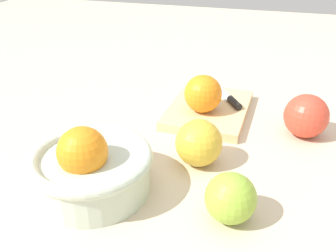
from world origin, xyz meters
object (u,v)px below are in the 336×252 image
(apple_front_left, at_px, (231,198))
(apple_mid_left, at_px, (199,143))
(knife, at_px, (228,97))
(orange_on_board, at_px, (204,94))
(apple_front_right, at_px, (306,116))
(cutting_board, at_px, (209,110))
(bowl, at_px, (90,167))

(apple_front_left, height_order, apple_mid_left, apple_mid_left)
(knife, distance_m, apple_mid_left, 0.23)
(orange_on_board, bearing_deg, apple_front_left, -161.25)
(orange_on_board, height_order, apple_front_right, orange_on_board)
(apple_front_right, bearing_deg, cutting_board, 78.20)
(knife, xyz_separation_m, apple_front_right, (-0.08, -0.15, 0.02))
(bowl, relative_size, cutting_board, 0.85)
(bowl, height_order, apple_front_left, bowl)
(cutting_board, xyz_separation_m, apple_mid_left, (-0.18, -0.02, 0.03))
(orange_on_board, distance_m, apple_front_left, 0.29)
(cutting_board, bearing_deg, apple_front_right, -101.80)
(apple_front_left, bearing_deg, orange_on_board, 18.75)
(bowl, bearing_deg, apple_front_right, -49.21)
(orange_on_board, xyz_separation_m, apple_front_right, (-0.01, -0.19, -0.01))
(knife, height_order, apple_front_right, apple_front_right)
(apple_front_left, bearing_deg, apple_mid_left, 30.09)
(bowl, distance_m, cutting_board, 0.32)
(cutting_board, xyz_separation_m, knife, (0.04, -0.03, 0.01))
(bowl, xyz_separation_m, orange_on_board, (0.27, -0.11, 0.01))
(cutting_board, bearing_deg, apple_front_left, -164.03)
(orange_on_board, relative_size, apple_mid_left, 0.97)
(bowl, height_order, orange_on_board, bowl)
(cutting_board, height_order, apple_front_left, apple_front_left)
(cutting_board, xyz_separation_m, orange_on_board, (-0.03, 0.01, 0.05))
(apple_mid_left, bearing_deg, bowl, 130.65)
(apple_mid_left, bearing_deg, orange_on_board, 9.06)
(bowl, bearing_deg, knife, -23.42)
(bowl, bearing_deg, apple_front_left, -90.90)
(cutting_board, height_order, apple_mid_left, apple_mid_left)
(bowl, distance_m, apple_front_left, 0.20)
(apple_front_left, bearing_deg, knife, 8.90)
(apple_front_right, bearing_deg, orange_on_board, 86.43)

